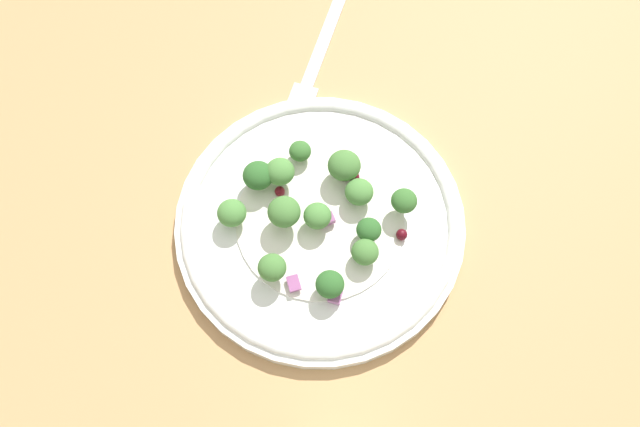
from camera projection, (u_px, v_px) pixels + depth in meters
The scene contains 24 objects.
ground_plane at pixel (341, 260), 56.77cm from camera, with size 180.00×180.00×2.00cm, color tan.
plate at pixel (320, 222), 56.16cm from camera, with size 24.67×24.67×1.70cm.
dressing_pool at pixel (320, 220), 55.76cm from camera, with size 14.31×14.31×0.20cm, color white.
broccoli_floret_0 at pixel (272, 268), 52.22cm from camera, with size 2.31×2.31×2.34cm.
broccoli_floret_1 at pixel (258, 176), 55.53cm from camera, with size 2.61×2.61×2.65cm.
broccoli_floret_2 at pixel (369, 230), 53.87cm from camera, with size 2.08×2.08×2.11cm.
broccoli_floret_3 at pixel (284, 212), 53.81cm from camera, with size 2.73×2.73×2.76cm.
broccoli_floret_4 at pixel (361, 193), 55.21cm from camera, with size 2.41×2.41×2.44cm.
broccoli_floret_5 at pixel (231, 215), 54.39cm from camera, with size 2.43×2.43×2.46cm.
broccoli_floret_6 at pixel (300, 151), 57.07cm from camera, with size 1.93×1.93×1.95cm.
broccoli_floret_7 at pixel (332, 285), 51.98cm from camera, with size 2.31×2.31×2.34cm.
broccoli_floret_8 at pixel (404, 201), 54.41cm from camera, with size 2.19×2.19×2.21cm.
broccoli_floret_9 at pixel (280, 172), 55.52cm from camera, with size 2.48×2.48×2.51cm.
broccoli_floret_10 at pixel (365, 253), 53.16cm from camera, with size 2.23×2.23×2.26cm.
broccoli_floret_11 at pixel (317, 216), 54.18cm from camera, with size 2.32×2.32×2.34cm.
broccoli_floret_12 at pixel (344, 166), 55.72cm from camera, with size 2.82×2.82×2.85cm.
cranberry_0 at pixel (280, 191), 56.31cm from camera, with size 0.89×0.89×0.89cm, color maroon.
cranberry_1 at pixel (354, 177), 56.94cm from camera, with size 0.89×0.89×0.89cm, color #4C0A14.
cranberry_2 at pixel (402, 235), 54.72cm from camera, with size 0.97×0.97×0.97cm, color #4C0A14.
onion_bit_0 at pixel (335, 296), 52.85cm from camera, with size 1.01×1.10×0.54cm, color #A35B93.
onion_bit_1 at pixel (348, 172), 57.04cm from camera, with size 1.39×1.36×0.33cm, color #A35B93.
onion_bit_2 at pixel (326, 219), 55.07cm from camera, with size 0.91×1.30×0.60cm, color #934C84.
onion_bit_3 at pixel (294, 283), 52.99cm from camera, with size 0.97×1.31×0.32cm, color #934C84.
fork at pixel (321, 48), 64.00cm from camera, with size 18.61×2.41×0.50cm.
Camera 1 is at (-18.30, -3.78, 52.79)cm, focal length 37.03 mm.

